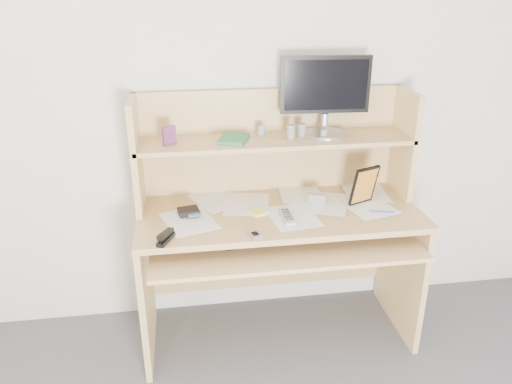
{
  "coord_description": "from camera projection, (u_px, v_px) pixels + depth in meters",
  "views": [
    {
      "loc": [
        -0.45,
        -0.73,
        1.81
      ],
      "look_at": [
        -0.13,
        1.43,
        0.88
      ],
      "focal_mm": 35.0,
      "sensor_mm": 36.0,
      "label": 1
    }
  ],
  "objects": [
    {
      "name": "chip_stack_c",
      "position": [
        324.0,
        134.0,
        2.49
      ],
      "size": [
        0.04,
        0.04,
        0.04
      ],
      "primitive_type": "cylinder",
      "rotation": [
        0.0,
        0.0,
        0.12
      ],
      "color": "black",
      "rests_on": "desk"
    },
    {
      "name": "paper_clutter",
      "position": [
        279.0,
        210.0,
        2.49
      ],
      "size": [
        1.32,
        0.54,
        0.01
      ],
      "primitive_type": "cube",
      "color": "white",
      "rests_on": "desk"
    },
    {
      "name": "blue_pen",
      "position": [
        382.0,
        211.0,
        2.46
      ],
      "size": [
        0.12,
        0.04,
        0.01
      ],
      "primitive_type": "cylinder",
      "rotation": [
        1.57,
        0.0,
        1.28
      ],
      "color": "blue",
      "rests_on": "paper_clutter"
    },
    {
      "name": "back_wall",
      "position": [
        270.0,
        97.0,
        2.58
      ],
      "size": [
        3.6,
        0.04,
        2.5
      ],
      "primitive_type": "cube",
      "color": "silver",
      "rests_on": "floor"
    },
    {
      "name": "chip_stack_a",
      "position": [
        261.0,
        131.0,
        2.52
      ],
      "size": [
        0.05,
        0.05,
        0.06
      ],
      "primitive_type": "cylinder",
      "rotation": [
        0.0,
        0.0,
        0.38
      ],
      "color": "black",
      "rests_on": "desk"
    },
    {
      "name": "chip_stack_d",
      "position": [
        291.0,
        132.0,
        2.47
      ],
      "size": [
        0.04,
        0.04,
        0.07
      ],
      "primitive_type": "cylinder",
      "rotation": [
        0.0,
        0.0,
        0.07
      ],
      "color": "silver",
      "rests_on": "desk"
    },
    {
      "name": "card_box",
      "position": [
        169.0,
        136.0,
        2.37
      ],
      "size": [
        0.07,
        0.05,
        0.09
      ],
      "primitive_type": "cube",
      "rotation": [
        0.0,
        0.0,
        0.55
      ],
      "color": "maroon",
      "rests_on": "desk"
    },
    {
      "name": "wallet",
      "position": [
        188.0,
        211.0,
        2.44
      ],
      "size": [
        0.11,
        0.1,
        0.02
      ],
      "primitive_type": "cube",
      "rotation": [
        0.0,
        0.0,
        0.2
      ],
      "color": "black",
      "rests_on": "paper_clutter"
    },
    {
      "name": "tv_remote",
      "position": [
        287.0,
        216.0,
        2.39
      ],
      "size": [
        0.05,
        0.18,
        0.02
      ],
      "primitive_type": "cube",
      "rotation": [
        0.0,
        0.0,
        0.03
      ],
      "color": "#ABABA6",
      "rests_on": "paper_clutter"
    },
    {
      "name": "flip_phone",
      "position": [
        255.0,
        234.0,
        2.22
      ],
      "size": [
        0.06,
        0.09,
        0.02
      ],
      "primitive_type": "cube",
      "rotation": [
        0.0,
        0.0,
        0.28
      ],
      "color": "#A2A2A4",
      "rests_on": "paper_clutter"
    },
    {
      "name": "desk",
      "position": [
        276.0,
        214.0,
        2.58
      ],
      "size": [
        1.4,
        0.7,
        1.3
      ],
      "color": "tan",
      "rests_on": "floor"
    },
    {
      "name": "sticky_note_pad",
      "position": [
        258.0,
        212.0,
        2.46
      ],
      "size": [
        0.1,
        0.1,
        0.01
      ],
      "primitive_type": "cube",
      "rotation": [
        0.0,
        0.0,
        0.49
      ],
      "color": "yellow",
      "rests_on": "desk"
    },
    {
      "name": "shelf_book",
      "position": [
        234.0,
        139.0,
        2.45
      ],
      "size": [
        0.18,
        0.21,
        0.02
      ],
      "primitive_type": "cube",
      "rotation": [
        0.0,
        0.0,
        -0.34
      ],
      "color": "#348453",
      "rests_on": "desk"
    },
    {
      "name": "stapler",
      "position": [
        166.0,
        236.0,
        2.18
      ],
      "size": [
        0.08,
        0.13,
        0.04
      ],
      "primitive_type": "cube",
      "rotation": [
        0.0,
        0.0,
        -0.43
      ],
      "color": "black",
      "rests_on": "paper_clutter"
    },
    {
      "name": "game_case",
      "position": [
        364.0,
        185.0,
        2.51
      ],
      "size": [
        0.14,
        0.07,
        0.21
      ],
      "primitive_type": "cube",
      "rotation": [
        0.0,
        0.0,
        0.4
      ],
      "color": "black",
      "rests_on": "paper_clutter"
    },
    {
      "name": "keyboard",
      "position": [
        262.0,
        235.0,
        2.43
      ],
      "size": [
        0.43,
        0.23,
        0.03
      ],
      "rotation": [
        0.0,
        0.0,
        0.21
      ],
      "color": "black",
      "rests_on": "desk"
    },
    {
      "name": "monitor",
      "position": [
        325.0,
        93.0,
        2.49
      ],
      "size": [
        0.45,
        0.23,
        0.39
      ],
      "rotation": [
        0.0,
        0.0,
        -0.05
      ],
      "color": "#A5A6AA",
      "rests_on": "desk"
    },
    {
      "name": "digital_camera",
      "position": [
        317.0,
        199.0,
        2.54
      ],
      "size": [
        0.09,
        0.06,
        0.05
      ],
      "primitive_type": "cube",
      "rotation": [
        0.0,
        0.0,
        -0.34
      ],
      "color": "#A2A2A4",
      "rests_on": "paper_clutter"
    },
    {
      "name": "chip_stack_b",
      "position": [
        301.0,
        130.0,
        2.51
      ],
      "size": [
        0.05,
        0.05,
        0.07
      ],
      "primitive_type": "cylinder",
      "rotation": [
        0.0,
        0.0,
        0.13
      ],
      "color": "white",
      "rests_on": "desk"
    }
  ]
}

